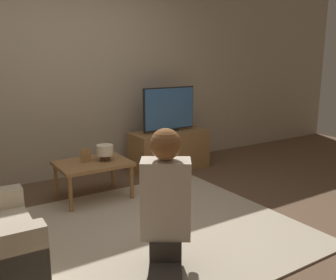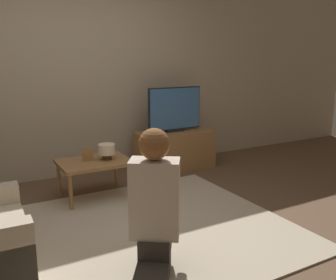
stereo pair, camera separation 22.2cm
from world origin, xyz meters
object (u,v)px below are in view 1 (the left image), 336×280
Objects in this scene: tv at (169,109)px; table_lamp at (105,151)px; coffee_table at (93,166)px; person_kneeling at (166,201)px.

table_lamp is (-1.15, -0.52, -0.30)m from tv.
person_kneeling is (-0.10, -1.59, 0.16)m from coffee_table.
person_kneeling reaches higher than table_lamp.
person_kneeling reaches higher than coffee_table.
tv is 0.76× the size of person_kneeling.
coffee_table is at bearing -158.61° from tv.
tv reaches higher than person_kneeling.
table_lamp reaches higher than coffee_table.
person_kneeling is at bearing -93.55° from coffee_table.
tv is 1.45m from coffee_table.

